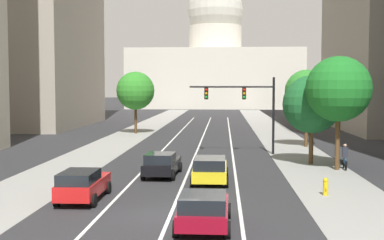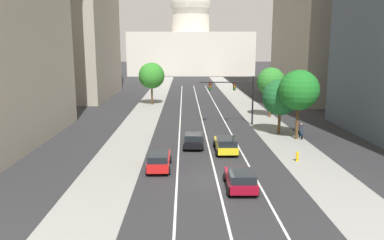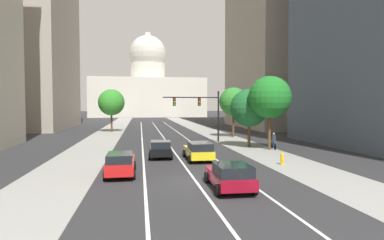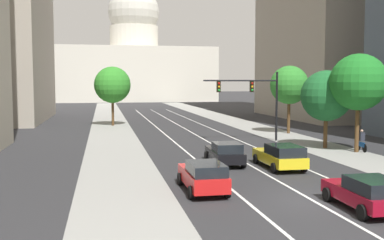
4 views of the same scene
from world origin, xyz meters
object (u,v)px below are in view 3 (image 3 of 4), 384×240
car_black (160,149)px  car_crimson (230,175)px  car_yellow (199,151)px  cyclist (274,141)px  street_tree_far_right (249,108)px  capitol_building (148,90)px  street_tree_mid_right (270,97)px  street_tree_near_right (233,102)px  street_tree_near_left (111,102)px  traffic_signal_mast (201,107)px  fire_hydrant (282,159)px  car_red (121,163)px

car_black → car_crimson: size_ratio=1.09×
car_yellow → cyclist: size_ratio=2.79×
street_tree_far_right → cyclist: bearing=-51.3°
capitol_building → street_tree_mid_right: (9.81, -103.08, -5.43)m
car_crimson → street_tree_far_right: (7.00, 17.16, 3.49)m
car_yellow → street_tree_near_right: size_ratio=0.68×
street_tree_near_left → street_tree_mid_right: street_tree_mid_right is taller
car_crimson → traffic_signal_mast: bearing=-5.9°
car_yellow → fire_hydrant: size_ratio=5.27×
car_crimson → fire_hydrant: (5.94, 6.45, -0.30)m
car_red → cyclist: bearing=-55.3°
car_crimson → street_tree_mid_right: size_ratio=0.57×
car_crimson → car_red: bearing=54.2°
capitol_building → fire_hydrant: capitol_building is taller
fire_hydrant → street_tree_near_left: bearing=114.8°
fire_hydrant → street_tree_mid_right: size_ratio=0.12×
car_black → car_yellow: size_ratio=0.97×
street_tree_far_right → street_tree_mid_right: street_tree_mid_right is taller
street_tree_mid_right → street_tree_near_left: bearing=125.1°
street_tree_near_right → fire_hydrant: bearing=-96.4°
car_yellow → street_tree_near_left: size_ratio=0.66×
car_crimson → street_tree_far_right: bearing=-21.3°
car_crimson → car_black: bearing=15.6°
traffic_signal_mast → cyclist: 10.35m
capitol_building → fire_hydrant: size_ratio=48.54×
cyclist → street_tree_far_right: (-1.85, 2.32, 3.41)m
car_yellow → cyclist: bearing=-58.5°
car_red → street_tree_far_right: (13.03, 12.67, 3.45)m
car_black → car_red: (-3.00, -6.99, 0.04)m
street_tree_mid_right → car_crimson: bearing=-119.5°
traffic_signal_mast → fire_hydrant: (3.31, -15.91, -3.86)m
car_yellow → street_tree_near_left: street_tree_near_left is taller
cyclist → street_tree_mid_right: bearing=114.8°
cyclist → capitol_building: bearing=10.9°
capitol_building → car_crimson: size_ratio=10.34×
street_tree_near_right → car_yellow: bearing=-114.5°
capitol_building → cyclist: capitol_building is taller
car_yellow → street_tree_mid_right: size_ratio=0.64×
capitol_building → traffic_signal_mast: bearing=-87.5°
capitol_building → fire_hydrant: (7.45, -111.28, -10.33)m
capitol_building → street_tree_far_right: (8.51, -100.57, -6.53)m
car_red → street_tree_mid_right: (14.33, 10.16, 4.54)m
car_red → traffic_signal_mast: traffic_signal_mast is taller
car_red → street_tree_near_right: (14.37, 23.30, 4.25)m
traffic_signal_mast → street_tree_far_right: (4.37, -5.19, -0.07)m
capitol_building → street_tree_near_left: size_ratio=6.06×
street_tree_near_left → cyclist: bearing=-53.8°
capitol_building → street_tree_far_right: size_ratio=6.97×
car_red → street_tree_near_left: (-3.55, 35.59, 4.23)m
traffic_signal_mast → street_tree_near_right: size_ratio=0.98×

